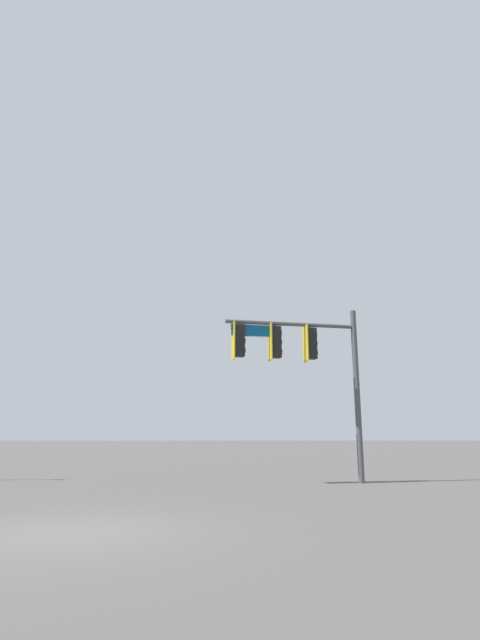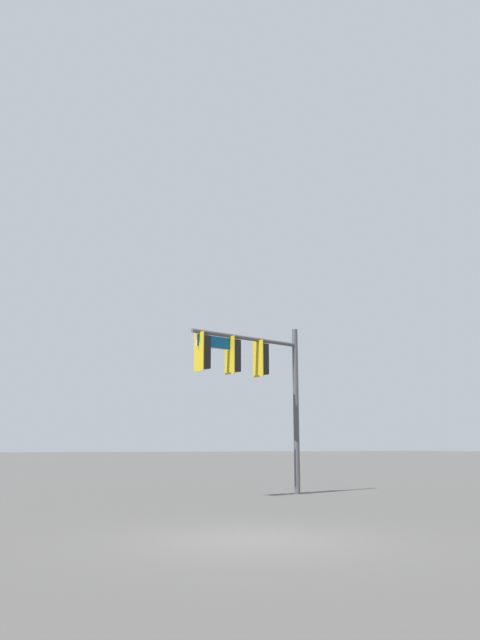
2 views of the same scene
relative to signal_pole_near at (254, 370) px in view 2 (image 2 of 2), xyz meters
The scene contains 2 objects.
ground_plane 10.81m from the signal_pole_near, 59.16° to the left, with size 400.00×400.00×0.00m, color #514F4C.
signal_pole_near is the anchor object (origin of this frame).
Camera 2 is at (6.06, 10.14, 1.65)m, focal length 35.00 mm.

